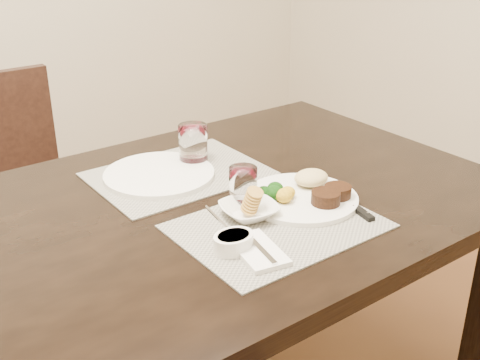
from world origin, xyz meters
TOP-DOWN VIEW (x-y plane):
  - dining_table at (0.00, 0.00)m, footprint 2.00×1.00m
  - chair_far at (0.00, 0.93)m, footprint 0.42×0.42m
  - placemat_near at (0.29, -0.21)m, footprint 0.46×0.34m
  - placemat_far at (0.26, 0.19)m, footprint 0.46×0.34m
  - dinner_plate at (0.43, -0.15)m, footprint 0.29×0.29m
  - napkin_fork at (0.18, -0.28)m, footprint 0.12×0.17m
  - steak_knife at (0.49, -0.26)m, footprint 0.04×0.22m
  - cracker_bowl at (0.26, -0.13)m, footprint 0.15×0.15m
  - sauce_ramekin at (0.14, -0.23)m, footprint 0.09×0.14m
  - wine_glass_near at (0.29, -0.07)m, footprint 0.07×0.07m
  - far_plate at (0.21, 0.20)m, footprint 0.30×0.30m
  - wine_glass_far at (0.33, 0.23)m, footprint 0.08×0.08m

SIDE VIEW (x-z plane):
  - chair_far at x=0.00m, z-range 0.05..0.95m
  - dining_table at x=0.00m, z-range 0.29..1.04m
  - placemat_near at x=0.29m, z-range 0.75..0.75m
  - placemat_far at x=0.26m, z-range 0.75..0.75m
  - steak_knife at x=0.49m, z-range 0.75..0.76m
  - napkin_fork at x=0.18m, z-range 0.75..0.77m
  - far_plate at x=0.21m, z-range 0.75..0.77m
  - dinner_plate at x=0.43m, z-range 0.74..0.80m
  - cracker_bowl at x=0.26m, z-range 0.74..0.80m
  - sauce_ramekin at x=0.14m, z-range 0.74..0.81m
  - wine_glass_near at x=0.29m, z-range 0.75..0.84m
  - wine_glass_far at x=0.33m, z-range 0.75..0.86m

